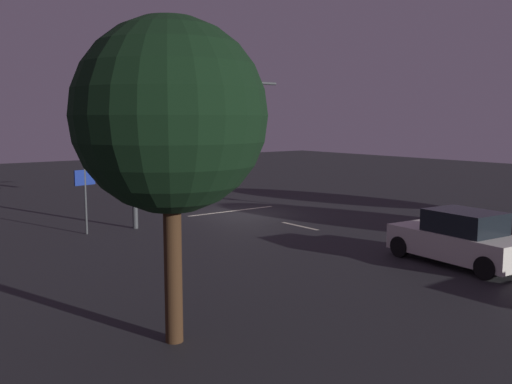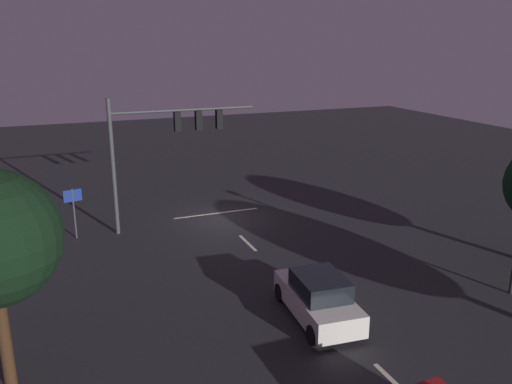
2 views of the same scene
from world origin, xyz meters
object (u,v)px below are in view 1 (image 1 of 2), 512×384
Objects in this scene: traffic_signal_assembly at (190,110)px; tree_right_near at (170,117)px; car_approaching at (460,239)px; route_sign at (85,187)px.

traffic_signal_assembly is 13.70m from tree_right_near.
car_approaching is 0.70× the size of tree_right_near.
route_sign is 0.40× the size of tree_right_near.
route_sign is at bearing -102.70° from tree_right_near.
traffic_signal_assembly is at bearing 179.17° from route_sign.
car_approaching is 13.82m from route_sign.
car_approaching is (-2.74, 11.51, -4.10)m from traffic_signal_assembly.
traffic_signal_assembly is 1.18× the size of tree_right_near.
route_sign is (4.73, -0.07, -3.03)m from traffic_signal_assembly.
tree_right_near is (2.62, 11.63, 2.65)m from route_sign.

